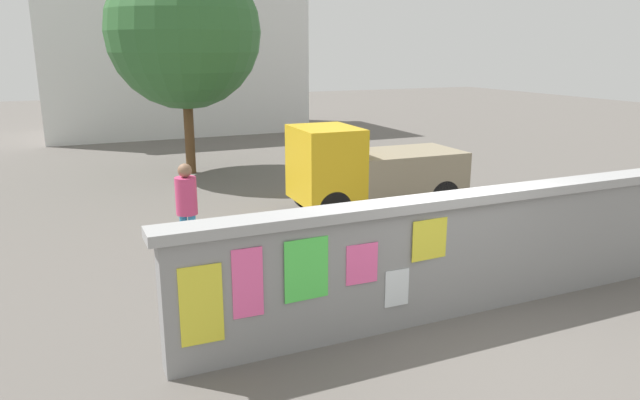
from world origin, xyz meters
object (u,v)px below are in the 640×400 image
auto_rickshaw_truck (369,170)px  bicycle_near (522,228)px  person_walking (187,203)px  motorcycle (323,254)px  tree_roadside (184,32)px

auto_rickshaw_truck → bicycle_near: size_ratio=2.13×
bicycle_near → person_walking: 5.67m
person_walking → bicycle_near: bearing=-17.6°
motorcycle → tree_roadside: 9.37m
motorcycle → tree_roadside: size_ratio=0.33×
auto_rickshaw_truck → tree_roadside: size_ratio=0.63×
bicycle_near → motorcycle: bearing=-179.2°
bicycle_near → person_walking: person_walking is taller
motorcycle → tree_roadside: tree_roadside is taller
motorcycle → tree_roadside: bearing=90.3°
bicycle_near → person_walking: (-5.37, 1.70, 0.62)m
motorcycle → tree_roadside: (-0.05, 8.76, 3.32)m
tree_roadside → bicycle_near: bearing=-66.2°
motorcycle → bicycle_near: size_ratio=1.11×
bicycle_near → tree_roadside: tree_roadside is taller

